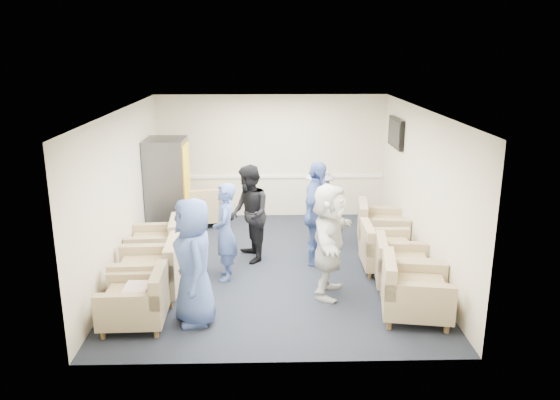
{
  "coord_description": "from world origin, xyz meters",
  "views": [
    {
      "loc": [
        -0.12,
        -8.82,
        3.69
      ],
      "look_at": [
        0.12,
        0.2,
        1.14
      ],
      "focal_mm": 35.0,
      "sensor_mm": 36.0,
      "label": 1
    }
  ],
  "objects_px": {
    "armchair_corner": "(202,208)",
    "person_front_left": "(194,262)",
    "armchair_right_far": "(379,228)",
    "person_front_right": "(329,241)",
    "armchair_left_far": "(158,246)",
    "armchair_right_midfar": "(384,251)",
    "armchair_left_mid": "(151,274)",
    "person_mid_right": "(317,214)",
    "person_mid_left": "(225,232)",
    "vending_machine": "(168,187)",
    "armchair_right_near": "(412,293)",
    "armchair_left_near": "(138,302)",
    "person_back_left": "(249,214)",
    "armchair_right_midnear": "(400,267)",
    "person_back_right": "(320,206)"
  },
  "relations": [
    {
      "from": "armchair_corner",
      "to": "person_front_left",
      "type": "height_order",
      "value": "person_front_left"
    },
    {
      "from": "armchair_left_near",
      "to": "armchair_left_mid",
      "type": "relative_size",
      "value": 0.89
    },
    {
      "from": "armchair_right_midnear",
      "to": "vending_machine",
      "type": "height_order",
      "value": "vending_machine"
    },
    {
      "from": "armchair_right_near",
      "to": "armchair_right_midfar",
      "type": "relative_size",
      "value": 1.21
    },
    {
      "from": "person_front_right",
      "to": "armchair_left_far",
      "type": "bearing_deg",
      "value": 81.18
    },
    {
      "from": "person_mid_left",
      "to": "vending_machine",
      "type": "bearing_deg",
      "value": -151.55
    },
    {
      "from": "armchair_left_mid",
      "to": "person_front_right",
      "type": "bearing_deg",
      "value": 88.18
    },
    {
      "from": "armchair_right_near",
      "to": "person_front_left",
      "type": "xyz_separation_m",
      "value": [
        -3.01,
        -0.04,
        0.52
      ]
    },
    {
      "from": "armchair_left_far",
      "to": "vending_machine",
      "type": "xyz_separation_m",
      "value": [
        -0.08,
        1.71,
        0.62
      ]
    },
    {
      "from": "armchair_corner",
      "to": "person_back_left",
      "type": "distance_m",
      "value": 2.38
    },
    {
      "from": "armchair_left_mid",
      "to": "armchair_left_near",
      "type": "bearing_deg",
      "value": -2.64
    },
    {
      "from": "armchair_left_far",
      "to": "armchair_right_far",
      "type": "relative_size",
      "value": 0.91
    },
    {
      "from": "armchair_corner",
      "to": "person_back_right",
      "type": "xyz_separation_m",
      "value": [
        2.38,
        -1.23,
        0.4
      ]
    },
    {
      "from": "person_mid_left",
      "to": "person_back_left",
      "type": "relative_size",
      "value": 0.93
    },
    {
      "from": "armchair_left_near",
      "to": "armchair_right_midnear",
      "type": "distance_m",
      "value": 4.0
    },
    {
      "from": "armchair_corner",
      "to": "armchair_right_midfar",
      "type": "bearing_deg",
      "value": 130.2
    },
    {
      "from": "person_back_left",
      "to": "person_mid_right",
      "type": "height_order",
      "value": "person_mid_right"
    },
    {
      "from": "vending_machine",
      "to": "armchair_right_far",
      "type": "bearing_deg",
      "value": -12.65
    },
    {
      "from": "armchair_right_near",
      "to": "person_back_left",
      "type": "height_order",
      "value": "person_back_left"
    },
    {
      "from": "armchair_right_midnear",
      "to": "person_front_right",
      "type": "distance_m",
      "value": 1.29
    },
    {
      "from": "armchair_right_near",
      "to": "armchair_corner",
      "type": "relative_size",
      "value": 1.01
    },
    {
      "from": "person_front_right",
      "to": "armchair_right_far",
      "type": "bearing_deg",
      "value": -15.19
    },
    {
      "from": "armchair_left_near",
      "to": "person_back_left",
      "type": "distance_m",
      "value": 2.79
    },
    {
      "from": "armchair_left_mid",
      "to": "person_front_right",
      "type": "relative_size",
      "value": 0.56
    },
    {
      "from": "armchair_right_midfar",
      "to": "person_back_right",
      "type": "distance_m",
      "value": 1.73
    },
    {
      "from": "armchair_left_near",
      "to": "armchair_right_far",
      "type": "distance_m",
      "value": 4.88
    },
    {
      "from": "armchair_right_midnear",
      "to": "armchair_corner",
      "type": "distance_m",
      "value": 4.77
    },
    {
      "from": "person_mid_right",
      "to": "armchair_left_far",
      "type": "bearing_deg",
      "value": 111.12
    },
    {
      "from": "armchair_left_mid",
      "to": "armchair_corner",
      "type": "relative_size",
      "value": 0.93
    },
    {
      "from": "armchair_left_near",
      "to": "person_front_left",
      "type": "height_order",
      "value": "person_front_left"
    },
    {
      "from": "armchair_left_near",
      "to": "armchair_left_mid",
      "type": "height_order",
      "value": "armchair_left_mid"
    },
    {
      "from": "armchair_right_far",
      "to": "armchair_left_mid",
      "type": "bearing_deg",
      "value": 125.75
    },
    {
      "from": "armchair_corner",
      "to": "person_front_left",
      "type": "xyz_separation_m",
      "value": [
        0.38,
        -4.32,
        0.53
      ]
    },
    {
      "from": "armchair_left_near",
      "to": "person_mid_left",
      "type": "distance_m",
      "value": 1.95
    },
    {
      "from": "person_back_left",
      "to": "person_mid_left",
      "type": "bearing_deg",
      "value": -39.54
    },
    {
      "from": "person_mid_right",
      "to": "armchair_corner",
      "type": "bearing_deg",
      "value": 65.97
    },
    {
      "from": "armchair_right_far",
      "to": "person_front_right",
      "type": "xyz_separation_m",
      "value": [
        -1.2,
        -2.05,
        0.51
      ]
    },
    {
      "from": "armchair_right_midnear",
      "to": "armchair_right_far",
      "type": "height_order",
      "value": "armchair_right_far"
    },
    {
      "from": "armchair_left_near",
      "to": "person_mid_left",
      "type": "relative_size",
      "value": 0.55
    },
    {
      "from": "armchair_left_near",
      "to": "person_front_right",
      "type": "distance_m",
      "value": 2.89
    },
    {
      "from": "armchair_corner",
      "to": "vending_machine",
      "type": "distance_m",
      "value": 1.02
    },
    {
      "from": "armchair_left_far",
      "to": "armchair_right_near",
      "type": "bearing_deg",
      "value": 57.76
    },
    {
      "from": "armchair_left_near",
      "to": "person_front_left",
      "type": "bearing_deg",
      "value": 94.45
    },
    {
      "from": "armchair_right_far",
      "to": "person_back_right",
      "type": "xyz_separation_m",
      "value": [
        -1.12,
        0.23,
        0.38
      ]
    },
    {
      "from": "armchair_right_far",
      "to": "person_mid_left",
      "type": "relative_size",
      "value": 0.65
    },
    {
      "from": "person_back_left",
      "to": "person_mid_right",
      "type": "xyz_separation_m",
      "value": [
        1.17,
        -0.19,
        0.05
      ]
    },
    {
      "from": "person_front_right",
      "to": "person_back_right",
      "type": "bearing_deg",
      "value": 13.15
    },
    {
      "from": "armchair_left_far",
      "to": "person_mid_left",
      "type": "distance_m",
      "value": 1.44
    },
    {
      "from": "armchair_right_near",
      "to": "armchair_right_midfar",
      "type": "bearing_deg",
      "value": 10.18
    },
    {
      "from": "armchair_left_near",
      "to": "vending_machine",
      "type": "bearing_deg",
      "value": -178.26
    }
  ]
}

